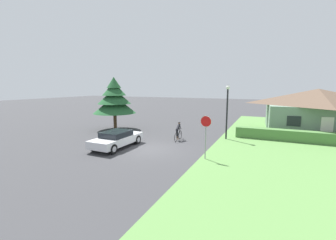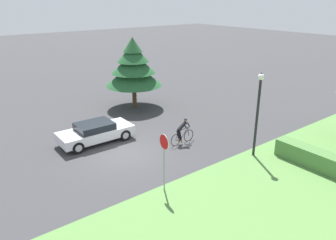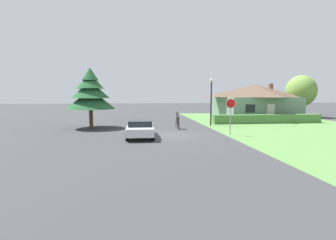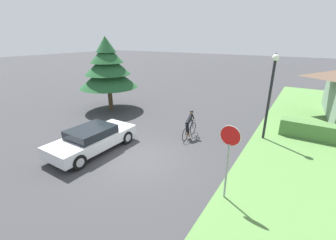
{
  "view_description": "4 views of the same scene",
  "coord_description": "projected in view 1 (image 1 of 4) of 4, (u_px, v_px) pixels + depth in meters",
  "views": [
    {
      "loc": [
        7.86,
        -13.94,
        4.57
      ],
      "look_at": [
        -0.19,
        3.81,
        1.62
      ],
      "focal_mm": 24.0,
      "sensor_mm": 36.0,
      "label": 1
    },
    {
      "loc": [
        14.65,
        -8.27,
        8.27
      ],
      "look_at": [
        -0.34,
        3.34,
        1.15
      ],
      "focal_mm": 35.0,
      "sensor_mm": 36.0,
      "label": 2
    },
    {
      "loc": [
        -2.61,
        -19.48,
        3.11
      ],
      "look_at": [
        -0.09,
        2.12,
        0.96
      ],
      "focal_mm": 28.0,
      "sensor_mm": 36.0,
      "label": 3
    },
    {
      "loc": [
        6.14,
        -7.21,
        5.41
      ],
      "look_at": [
        0.1,
        2.48,
        1.19
      ],
      "focal_mm": 24.0,
      "sensor_mm": 36.0,
      "label": 4
    }
  ],
  "objects": [
    {
      "name": "stop_sign",
      "position": [
        206.0,
        129.0,
        13.93
      ],
      "size": [
        0.71,
        0.08,
        2.77
      ],
      "rotation": [
        0.0,
        0.0,
        3.06
      ],
      "color": "gray",
      "rests_on": "ground"
    },
    {
      "name": "sedan_left_lane",
      "position": [
        117.0,
        139.0,
        16.84
      ],
      "size": [
        1.99,
        4.47,
        1.25
      ],
      "rotation": [
        0.0,
        0.0,
        1.56
      ],
      "color": "silver",
      "rests_on": "ground"
    },
    {
      "name": "cyclist",
      "position": [
        178.0,
        132.0,
        19.05
      ],
      "size": [
        0.44,
        1.81,
        1.57
      ],
      "rotation": [
        0.0,
        0.0,
        1.61
      ],
      "color": "black",
      "rests_on": "ground"
    },
    {
      "name": "grass_verge_right",
      "position": [
        333.0,
        154.0,
        15.15
      ],
      "size": [
        16.0,
        36.0,
        0.01
      ],
      "primitive_type": "cube",
      "color": "#568442",
      "rests_on": "ground"
    },
    {
      "name": "hedge_row",
      "position": [
        312.0,
        137.0,
        18.11
      ],
      "size": [
        11.9,
        0.9,
        0.93
      ],
      "primitive_type": "cube",
      "color": "#4C7A3D",
      "rests_on": "ground"
    },
    {
      "name": "ground_plane",
      "position": [
        149.0,
        149.0,
        16.45
      ],
      "size": [
        140.0,
        140.0,
        0.0
      ],
      "primitive_type": "plane",
      "color": "#38383A"
    },
    {
      "name": "street_lamp",
      "position": [
        227.0,
        105.0,
        19.16
      ],
      "size": [
        0.33,
        0.33,
        4.69
      ],
      "color": "black",
      "rests_on": "ground"
    },
    {
      "name": "cottage_house",
      "position": [
        317.0,
        110.0,
        22.36
      ],
      "size": [
        10.08,
        8.88,
        4.49
      ],
      "rotation": [
        0.0,
        0.0,
        0.06
      ],
      "color": "slate",
      "rests_on": "ground"
    },
    {
      "name": "conifer_tall_near",
      "position": [
        114.0,
        99.0,
        23.25
      ],
      "size": [
        4.37,
        4.37,
        5.51
      ],
      "color": "#4C3823",
      "rests_on": "ground"
    }
  ]
}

